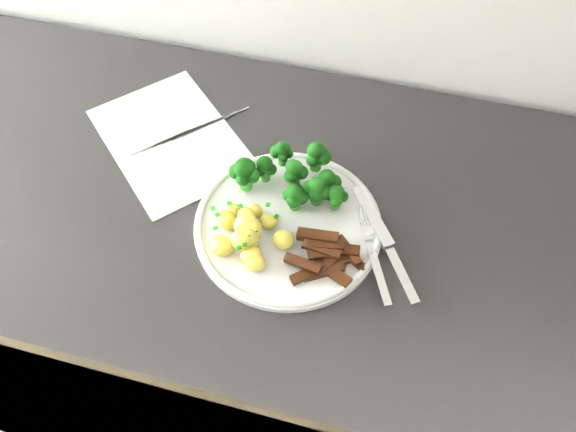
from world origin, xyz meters
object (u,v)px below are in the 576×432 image
at_px(beef_strips, 327,255).
at_px(fork, 374,257).
at_px(broccoli, 296,176).
at_px(counter, 313,336).
at_px(plate, 288,224).
at_px(knife, 392,256).
at_px(potatoes, 246,235).
at_px(recipe_paper, 171,139).

height_order(beef_strips, fork, beef_strips).
distance_m(broccoli, beef_strips, 0.13).
bearing_deg(counter, broccoli, 149.39).
distance_m(plate, beef_strips, 0.08).
relative_size(broccoli, knife, 1.01).
relative_size(plate, potatoes, 2.18).
relative_size(fork, knife, 0.88).
relative_size(potatoes, knife, 0.71).
bearing_deg(broccoli, knife, -26.05).
distance_m(beef_strips, fork, 0.07).
xyz_separation_m(counter, knife, (0.11, -0.05, 0.47)).
height_order(plate, potatoes, potatoes).
height_order(counter, beef_strips, beef_strips).
xyz_separation_m(potatoes, knife, (0.21, 0.03, -0.02)).
distance_m(recipe_paper, beef_strips, 0.34).
xyz_separation_m(recipe_paper, beef_strips, (0.30, -0.16, 0.02)).
height_order(broccoli, fork, broccoli).
height_order(broccoli, potatoes, broccoli).
distance_m(counter, broccoli, 0.51).
bearing_deg(plate, potatoes, -138.56).
distance_m(recipe_paper, plate, 0.26).
distance_m(potatoes, beef_strips, 0.12).
relative_size(counter, potatoes, 19.10).
distance_m(broccoli, potatoes, 0.12).
xyz_separation_m(recipe_paper, plate, (0.23, -0.12, 0.01)).
xyz_separation_m(counter, recipe_paper, (-0.28, 0.09, 0.46)).
bearing_deg(recipe_paper, broccoli, -13.87).
height_order(broccoli, beef_strips, broccoli).
bearing_deg(broccoli, fork, -33.96).
bearing_deg(fork, counter, 144.10).
relative_size(counter, recipe_paper, 7.37).
height_order(recipe_paper, plate, plate).
distance_m(plate, broccoli, 0.07).
bearing_deg(recipe_paper, potatoes, -42.18).
bearing_deg(beef_strips, plate, 147.17).
bearing_deg(recipe_paper, plate, -27.31).
xyz_separation_m(potatoes, fork, (0.18, 0.02, -0.01)).
bearing_deg(counter, potatoes, -141.66).
distance_m(recipe_paper, knife, 0.41).
bearing_deg(potatoes, plate, 41.44).
distance_m(beef_strips, knife, 0.09).
bearing_deg(knife, potatoes, -171.92).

